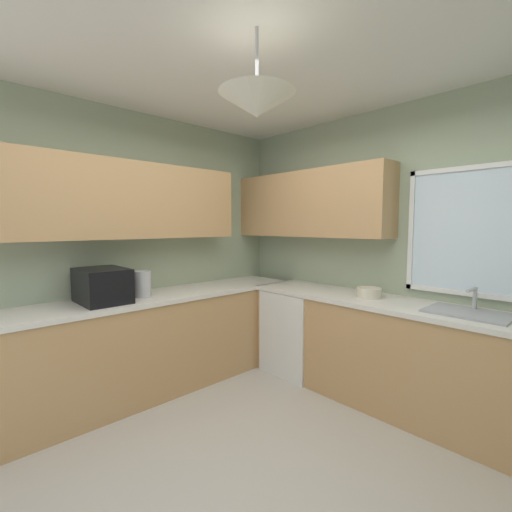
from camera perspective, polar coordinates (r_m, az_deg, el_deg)
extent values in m
plane|color=#B7B2A8|center=(2.58, 0.13, -32.56)|extent=(8.12, 8.12, 0.00)
cube|color=#9EAD8E|center=(3.55, 21.99, 0.89)|extent=(3.81, 0.06, 2.68)
cube|color=#9EAD8E|center=(3.65, -20.52, 1.04)|extent=(0.06, 3.69, 2.68)
cube|color=white|center=(2.34, 0.15, 34.08)|extent=(3.81, 3.69, 0.06)
cube|color=silver|center=(3.27, 33.32, 3.37)|extent=(1.08, 0.02, 0.97)
cube|color=white|center=(3.30, 33.71, 12.18)|extent=(1.16, 0.04, 0.04)
cube|color=white|center=(3.31, 32.85, -5.40)|extent=(1.16, 0.04, 0.04)
cube|color=white|center=(3.44, 24.13, 3.80)|extent=(0.04, 0.04, 1.05)
cube|color=tan|center=(3.40, -22.66, 8.49)|extent=(0.32, 2.50, 0.70)
cube|color=tan|center=(3.87, 8.54, 8.36)|extent=(1.87, 0.32, 0.70)
cylinder|color=#B7B7BC|center=(2.24, 0.15, 29.49)|extent=(0.02, 0.02, 0.35)
cone|color=silver|center=(2.15, 0.14, 23.55)|extent=(0.44, 0.44, 0.14)
cube|color=tan|center=(3.52, -17.85, -14.00)|extent=(0.62, 3.27, 0.88)
cube|color=silver|center=(3.40, -18.06, -6.65)|extent=(0.65, 3.30, 0.04)
cube|color=tan|center=(3.35, 22.30, -15.15)|extent=(2.87, 0.62, 0.88)
cube|color=silver|center=(3.22, 22.58, -7.43)|extent=(2.90, 0.65, 0.04)
cube|color=white|center=(3.87, 6.98, -12.06)|extent=(0.60, 0.60, 0.87)
cube|color=black|center=(3.24, -23.90, -4.44)|extent=(0.48, 0.36, 0.29)
cylinder|color=#B7B7BC|center=(3.35, -18.06, -4.37)|extent=(0.15, 0.15, 0.24)
cube|color=#9EA0A5|center=(3.05, 31.40, -8.02)|extent=(0.56, 0.40, 0.02)
cylinder|color=#B7B7BC|center=(3.18, 32.25, -5.95)|extent=(0.03, 0.03, 0.18)
cylinder|color=#B7B7BC|center=(3.07, 31.85, -4.69)|extent=(0.02, 0.20, 0.02)
cylinder|color=beige|center=(3.33, 18.05, -5.74)|extent=(0.22, 0.22, 0.09)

